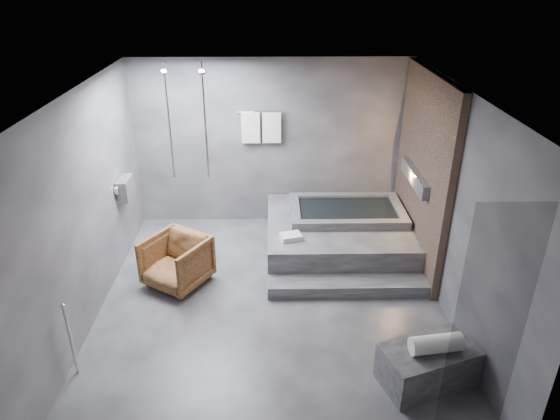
{
  "coord_description": "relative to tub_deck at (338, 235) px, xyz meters",
  "views": [
    {
      "loc": [
        0.02,
        -5.41,
        4.06
      ],
      "look_at": [
        0.12,
        0.3,
        1.25
      ],
      "focal_mm": 32.0,
      "sensor_mm": 36.0,
      "label": 1
    }
  ],
  "objects": [
    {
      "name": "room",
      "position": [
        -0.65,
        -1.21,
        1.48
      ],
      "size": [
        5.0,
        5.04,
        2.82
      ],
      "color": "#2F2F32",
      "rests_on": "ground"
    },
    {
      "name": "tub_deck",
      "position": [
        0.0,
        0.0,
        0.0
      ],
      "size": [
        2.2,
        2.0,
        0.5
      ],
      "primitive_type": "cube",
      "color": "#353537",
      "rests_on": "ground"
    },
    {
      "name": "tub_step",
      "position": [
        0.0,
        -1.18,
        -0.16
      ],
      "size": [
        2.2,
        0.36,
        0.18
      ],
      "primitive_type": "cube",
      "color": "#353537",
      "rests_on": "ground"
    },
    {
      "name": "concrete_bench",
      "position": [
        0.62,
        -2.83,
        -0.03
      ],
      "size": [
        1.11,
        0.84,
        0.44
      ],
      "primitive_type": "cube",
      "rotation": [
        0.0,
        0.0,
        0.34
      ],
      "color": "#2F2F31",
      "rests_on": "ground"
    },
    {
      "name": "driftwood_chair",
      "position": [
        -2.37,
        -0.93,
        0.11
      ],
      "size": [
        1.07,
        1.08,
        0.72
      ],
      "primitive_type": "imported",
      "rotation": [
        0.0,
        0.0,
        -0.56
      ],
      "color": "#432410",
      "rests_on": "ground"
    },
    {
      "name": "rolled_towel",
      "position": [
        0.66,
        -2.87,
        0.29
      ],
      "size": [
        0.57,
        0.27,
        0.2
      ],
      "primitive_type": "cylinder",
      "rotation": [
        0.0,
        1.57,
        0.14
      ],
      "color": "white",
      "rests_on": "concrete_bench"
    },
    {
      "name": "deck_towel",
      "position": [
        -0.76,
        -0.58,
        0.29
      ],
      "size": [
        0.34,
        0.29,
        0.08
      ],
      "primitive_type": "cube",
      "rotation": [
        0.0,
        0.0,
        0.26
      ],
      "color": "silver",
      "rests_on": "tub_deck"
    }
  ]
}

